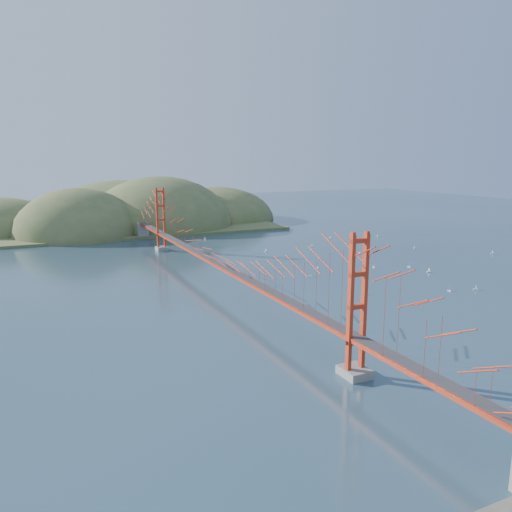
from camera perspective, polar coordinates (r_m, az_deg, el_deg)
name	(u,v)px	position (r m, az deg, el deg)	size (l,w,h in m)	color
ground	(220,288)	(66.84, -4.19, -3.68)	(320.00, 320.00, 0.00)	#294253
bridge	(218,236)	(65.54, -4.33, 2.28)	(2.20, 94.40, 12.00)	gray
far_headlands	(132,225)	(132.43, -13.99, 3.49)	(84.00, 58.00, 25.00)	olive
sailboat_4	(359,252)	(92.62, 11.74, 0.43)	(0.56, 0.59, 0.66)	white
sailboat_7	(312,246)	(97.38, 6.40, 1.12)	(0.60, 0.59, 0.67)	white
sailboat_17	(377,236)	(112.53, 13.71, 2.24)	(0.50, 0.44, 0.57)	white
sailboat_8	(362,241)	(104.58, 12.07, 1.64)	(0.56, 0.56, 0.58)	white
sailboat_14	(374,267)	(81.01, 13.32, -1.19)	(0.42, 0.52, 0.61)	white
sailboat_5	(409,266)	(82.70, 17.09, -1.13)	(0.62, 0.63, 0.71)	white
sailboat_2	(429,271)	(80.12, 19.15, -1.65)	(0.65, 0.60, 0.74)	white
sailboat_9	(415,247)	(100.29, 17.67, 0.96)	(0.64, 0.64, 0.69)	white
sailboat_15	(330,237)	(108.75, 8.51, 2.14)	(0.44, 0.53, 0.62)	white
sailboat_11	(492,253)	(99.31, 25.41, 0.29)	(0.67, 0.67, 0.72)	white
sailboat_12	(205,239)	(105.85, -5.85, 1.95)	(0.52, 0.44, 0.60)	white
sailboat_1	(311,276)	(73.44, 6.26, -2.24)	(0.54, 0.54, 0.57)	white
sailboat_6	(476,289)	(71.93, 23.81, -3.43)	(0.67, 0.67, 0.71)	white
sailboat_3	(317,268)	(78.31, 7.04, -1.40)	(0.49, 0.42, 0.56)	white
sailboat_0	(450,290)	(69.89, 21.24, -3.65)	(0.51, 0.56, 0.63)	white
sailboat_extra_0	(266,251)	(91.96, 1.14, 0.59)	(0.55, 0.48, 0.63)	white
sailboat_extra_1	(364,294)	(64.88, 12.22, -4.24)	(0.57, 0.47, 0.66)	white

